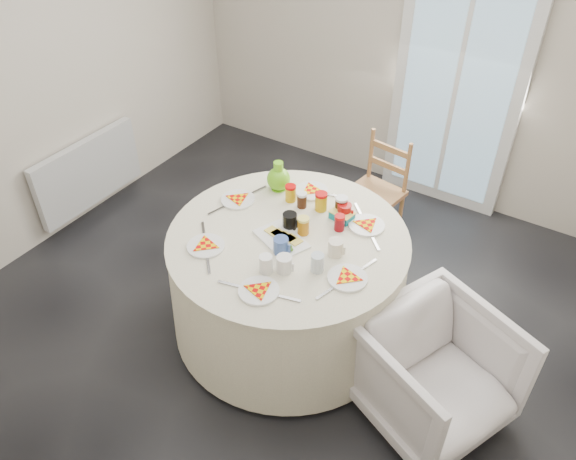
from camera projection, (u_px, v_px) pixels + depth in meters
The scene contains 14 objects.
floor at pixel (276, 317), 3.82m from camera, with size 4.00×4.00×0.00m, color black.
wall_back at pixel (416, 38), 4.32m from camera, with size 4.00×0.02×2.60m, color #BCB5A3.
wall_left at pixel (30, 70), 3.85m from camera, with size 0.02×4.00×2.60m, color #BCB5A3.
glass_door at pixel (458, 83), 4.28m from camera, with size 1.00×0.08×2.10m, color silver.
radiator at pixel (89, 173), 4.53m from camera, with size 0.07×1.00×0.55m, color silver.
table at pixel (288, 282), 3.55m from camera, with size 1.48×1.48×0.75m, color beige.
wooden_chair at pixel (375, 187), 4.21m from camera, with size 0.38×0.36×0.85m, color #A05E3B, non-canonical shape.
armchair at pixel (436, 367), 3.01m from camera, with size 0.73×0.68×0.75m, color silver.
place_settings at pixel (288, 234), 3.30m from camera, with size 1.19×1.19×0.02m, color beige, non-canonical shape.
jar_cluster at pixel (313, 205), 3.44m from camera, with size 0.46×0.23×0.14m, color #8E5C20, non-canonical shape.
butter_tub at pixel (342, 215), 3.42m from camera, with size 0.14×0.10×0.06m, color #087A88.
green_pitcher at pixel (278, 174), 3.62m from camera, with size 0.15×0.15×0.20m, color #65C318, non-canonical shape.
cheese_platter at pixel (281, 237), 3.27m from camera, with size 0.32×0.20×0.04m, color silver, non-canonical shape.
mugs_glasses at pixel (305, 241), 3.19m from camera, with size 0.65×0.65×0.12m, color #959595, non-canonical shape.
Camera 1 is at (1.47, -2.16, 2.85)m, focal length 35.00 mm.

